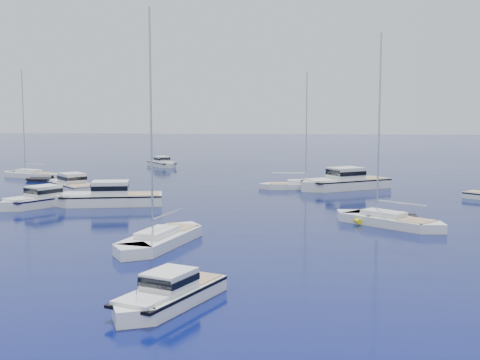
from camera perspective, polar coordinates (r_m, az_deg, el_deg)
The scene contains 14 objects.
ground at distance 36.81m, azimuth 1.30°, elevation -7.77°, with size 400.00×400.00×0.00m, color #09125D.
motor_cruiser_near at distance 29.86m, azimuth -6.54°, elevation -11.19°, with size 2.39×7.83×2.05m, color white, non-canonical shape.
motor_cruiser_left at distance 62.09m, azimuth -17.43°, elevation -2.25°, with size 2.84×9.30×2.44m, color silver, non-canonical shape.
motor_cruiser_centre at distance 61.05m, azimuth -11.80°, elevation -2.24°, with size 3.42×11.17×2.93m, color white, non-canonical shape.
motor_cruiser_far_l at distance 72.64m, azimuth -14.97°, elevation -0.96°, with size 3.00×9.80×2.57m, color silver, non-canonical shape.
motor_cruiser_distant at distance 72.88m, azimuth 9.36°, elevation -0.81°, with size 3.67×11.99×3.15m, color silver, non-canonical shape.
motor_cruiser_horizon at distance 101.11m, azimuth -7.02°, elevation 1.21°, with size 2.42×7.92×2.08m, color silver, non-canonical shape.
sailboat_fore at distance 42.74m, azimuth -7.19°, elevation -5.82°, with size 2.83×10.88×15.99m, color white, non-canonical shape.
sailboat_mid_r at distance 50.74m, azimuth 13.22°, elevation -4.01°, with size 2.73×10.50×15.43m, color silver, non-canonical shape.
sailboat_centre at distance 72.50m, azimuth 5.22°, elevation -0.78°, with size 2.42×9.29×13.66m, color silver, non-canonical shape.
sailboat_far_l at distance 88.59m, azimuth -18.35°, elevation 0.21°, with size 2.62×10.08×14.81m, color white, non-canonical shape.
tender_yellow at distance 52.22m, azimuth 10.52°, elevation -3.65°, with size 2.08×3.82×0.95m, color yellow, non-canonical shape.
tender_grey_near at distance 53.51m, azimuth 14.21°, elevation -3.50°, with size 1.66×2.90×0.95m, color black, non-canonical shape.
tender_grey_far at distance 83.77m, azimuth -17.61°, elevation -0.10°, with size 1.85×3.32×0.95m, color black, non-canonical shape.
Camera 1 is at (2.44, -35.61, 8.98)m, focal length 47.23 mm.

